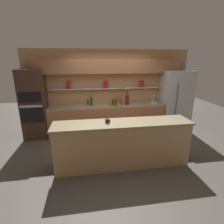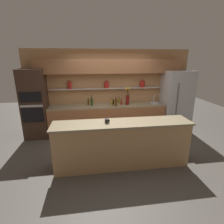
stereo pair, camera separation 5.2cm
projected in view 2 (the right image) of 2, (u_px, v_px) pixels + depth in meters
name	position (u px, v px, depth m)	size (l,w,h in m)	color
ground_plane	(117.00, 150.00, 4.58)	(12.00, 12.00, 0.00)	#4C4742
back_wall_unit	(109.00, 83.00, 5.57)	(5.20, 0.44, 2.60)	tan
back_counter_unit	(108.00, 119.00, 5.60)	(3.59, 0.62, 0.92)	#99603D
island_counter	(122.00, 144.00, 3.83)	(2.96, 0.61, 1.02)	tan
refrigerator	(176.00, 101.00, 5.72)	(0.88, 0.73, 1.96)	#B7B7BC
oven_tower	(35.00, 104.00, 5.15)	(0.68, 0.64, 2.04)	#3D281E
flower_vase	(127.00, 99.00, 5.47)	(0.14, 0.16, 0.58)	maroon
sink_fixture	(155.00, 102.00, 5.68)	(0.30, 0.30, 0.25)	#B7B7BC
bottle_spirit_0	(116.00, 103.00, 5.30)	(0.08, 0.08, 0.27)	#4C2D0C
bottle_oil_1	(119.00, 101.00, 5.66)	(0.06, 0.06, 0.21)	olive
bottle_oil_2	(88.00, 102.00, 5.46)	(0.05, 0.05, 0.22)	#47380A
bottle_sauce_3	(122.00, 102.00, 5.49)	(0.05, 0.05, 0.19)	maroon
bottle_oil_4	(112.00, 102.00, 5.37)	(0.05, 0.05, 0.24)	olive
bottle_sauce_5	(113.00, 102.00, 5.52)	(0.06, 0.06, 0.18)	black
bottle_wine_6	(92.00, 102.00, 5.36)	(0.07, 0.07, 0.34)	#193814
coffee_mug	(107.00, 121.00, 3.64)	(0.10, 0.08, 0.09)	black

